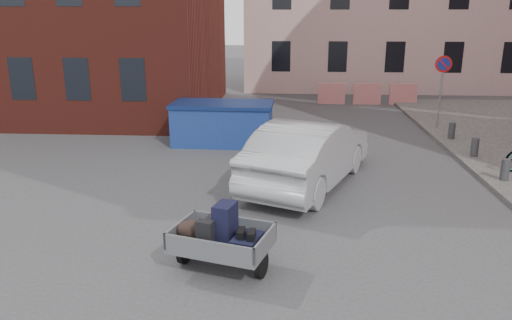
{
  "coord_description": "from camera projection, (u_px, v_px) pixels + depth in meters",
  "views": [
    {
      "loc": [
        0.42,
        -9.14,
        4.25
      ],
      "look_at": [
        -0.27,
        1.48,
        1.1
      ],
      "focal_mm": 35.0,
      "sensor_mm": 36.0,
      "label": 1
    }
  ],
  "objects": [
    {
      "name": "trailer",
      "position": [
        221.0,
        237.0,
        8.42
      ],
      "size": [
        1.85,
        1.96,
        1.2
      ],
      "rotation": [
        0.0,
        0.0,
        -0.29
      ],
      "color": "black",
      "rests_on": "ground"
    },
    {
      "name": "no_parking_sign",
      "position": [
        442.0,
        77.0,
        18.11
      ],
      "size": [
        0.6,
        0.09,
        2.65
      ],
      "color": "gray",
      "rests_on": "sidewalk"
    },
    {
      "name": "dumpster",
      "position": [
        223.0,
        123.0,
        16.65
      ],
      "size": [
        3.38,
        1.81,
        1.4
      ],
      "rotation": [
        0.0,
        0.0,
        -0.03
      ],
      "color": "navy",
      "rests_on": "ground"
    },
    {
      "name": "barriers",
      "position": [
        367.0,
        94.0,
        23.92
      ],
      "size": [
        4.7,
        0.18,
        1.0
      ],
      "color": "red",
      "rests_on": "ground"
    },
    {
      "name": "bollards",
      "position": [
        505.0,
        170.0,
        12.74
      ],
      "size": [
        0.22,
        9.02,
        0.55
      ],
      "color": "#3A3A3D",
      "rests_on": "sidewalk"
    },
    {
      "name": "ground",
      "position": [
        265.0,
        234.0,
        9.98
      ],
      "size": [
        120.0,
        120.0,
        0.0
      ],
      "primitive_type": "plane",
      "color": "#38383A",
      "rests_on": "ground"
    },
    {
      "name": "silver_car",
      "position": [
        309.0,
        153.0,
        12.63
      ],
      "size": [
        3.61,
        5.4,
        1.68
      ],
      "primitive_type": "imported",
      "rotation": [
        0.0,
        0.0,
        2.74
      ],
      "color": "#999A9F",
      "rests_on": "ground"
    }
  ]
}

